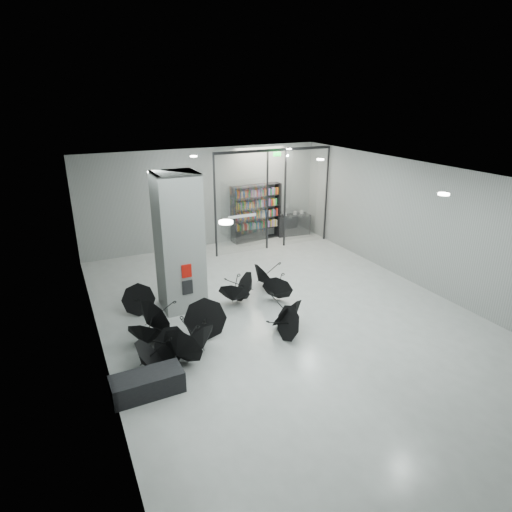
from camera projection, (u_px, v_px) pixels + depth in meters
name	position (u px, v px, depth m)	size (l,w,h in m)	color
room	(291.00, 221.00, 11.35)	(14.00, 14.02, 4.01)	gray
column	(179.00, 242.00, 12.33)	(1.20, 1.20, 4.00)	slate
fire_cabinet	(187.00, 271.00, 12.04)	(0.28, 0.04, 0.38)	#A50A07
info_panel	(188.00, 287.00, 12.21)	(0.30, 0.03, 0.42)	black
exit_sign	(277.00, 154.00, 16.45)	(0.30, 0.06, 0.15)	#0CE533
glass_partition	(274.00, 195.00, 17.19)	(5.06, 0.08, 4.00)	silver
bench	(147.00, 384.00, 9.12)	(1.50, 0.64, 0.48)	black
bookshelf	(256.00, 213.00, 18.52)	(2.18, 0.44, 2.40)	black
shop_counter	(293.00, 225.00, 19.46)	(1.51, 0.60, 0.91)	black
umbrella_cluster	(212.00, 321.00, 11.51)	(5.60, 4.49, 1.29)	black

